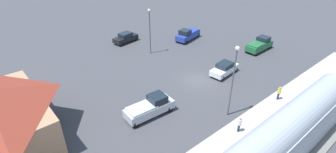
{
  "coord_description": "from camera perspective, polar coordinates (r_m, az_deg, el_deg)",
  "views": [
    {
      "loc": [
        -19.68,
        21.76,
        17.34
      ],
      "look_at": [
        1.99,
        3.38,
        1.0
      ],
      "focal_mm": 27.23,
      "sensor_mm": 36.0,
      "label": 1
    }
  ],
  "objects": [
    {
      "name": "ground_plane",
      "position": [
        34.08,
        6.51,
        -0.9
      ],
      "size": [
        200.0,
        200.0,
        0.0
      ],
      "primitive_type": "plane",
      "color": "#424247"
    },
    {
      "name": "railway_track",
      "position": [
        28.34,
        27.75,
        -11.75
      ],
      "size": [
        4.8,
        70.0,
        0.3
      ],
      "color": "slate",
      "rests_on": "ground"
    },
    {
      "name": "platform",
      "position": [
        29.37,
        20.82,
        -8.23
      ],
      "size": [
        3.2,
        46.0,
        0.3
      ],
      "color": "#B7B2A8",
      "rests_on": "ground"
    },
    {
      "name": "pedestrian_on_platform",
      "position": [
        31.8,
        23.6,
        -3.23
      ],
      "size": [
        0.36,
        0.36,
        1.71
      ],
      "color": "#23284C",
      "rests_on": "platform"
    },
    {
      "name": "pedestrian_waiting_far",
      "position": [
        25.71,
        15.7,
        -10.1
      ],
      "size": [
        0.36,
        0.36,
        1.71
      ],
      "color": "#23284C",
      "rests_on": "platform"
    },
    {
      "name": "pickup_silver",
      "position": [
        27.33,
        -3.99,
        -6.83
      ],
      "size": [
        2.29,
        5.51,
        2.14
      ],
      "color": "silver",
      "rests_on": "ground"
    },
    {
      "name": "sedan_white",
      "position": [
        35.78,
        12.51,
        1.74
      ],
      "size": [
        2.32,
        4.67,
        1.74
      ],
      "color": "white",
      "rests_on": "ground"
    },
    {
      "name": "pickup_blue",
      "position": [
        46.73,
        4.42,
        9.38
      ],
      "size": [
        3.16,
        5.71,
        2.14
      ],
      "color": "#283D9E",
      "rests_on": "ground"
    },
    {
      "name": "pickup_green",
      "position": [
        44.88,
        19.86,
        6.76
      ],
      "size": [
        2.08,
        5.44,
        2.14
      ],
      "color": "#236638",
      "rests_on": "ground"
    },
    {
      "name": "sedan_black",
      "position": [
        46.17,
        -9.47,
        8.59
      ],
      "size": [
        2.52,
        4.73,
        1.74
      ],
      "color": "black",
      "rests_on": "ground"
    },
    {
      "name": "light_pole_near_platform",
      "position": [
        25.92,
        14.48,
        0.49
      ],
      "size": [
        0.44,
        0.44,
        8.02
      ],
      "color": "#515156",
      "rests_on": "ground"
    },
    {
      "name": "light_pole_lot_center",
      "position": [
        40.01,
        -4.13,
        11.23
      ],
      "size": [
        0.44,
        0.44,
        7.22
      ],
      "color": "#515156",
      "rests_on": "ground"
    }
  ]
}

